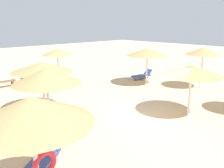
# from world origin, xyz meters

# --- Properties ---
(ground_plane) EXTENTS (80.00, 80.00, 0.00)m
(ground_plane) POSITION_xyz_m (0.00, 0.00, 0.00)
(ground_plane) COLOR #DBBA8C
(parasol_0) EXTENTS (2.59, 2.59, 2.97)m
(parasol_0) POSITION_xyz_m (-4.89, 1.51, 2.66)
(parasol_0) COLOR silver
(parasol_0) RESTS_ON ground
(parasol_2) EXTENTS (3.11, 3.11, 2.79)m
(parasol_2) POSITION_xyz_m (5.02, 4.38, 2.51)
(parasol_2) COLOR silver
(parasol_2) RESTS_ON ground
(parasol_3) EXTENTS (2.87, 2.87, 3.02)m
(parasol_3) POSITION_xyz_m (-7.00, -1.58, 2.67)
(parasol_3) COLOR silver
(parasol_3) RESTS_ON ground
(parasol_4) EXTENTS (2.29, 2.29, 2.77)m
(parasol_4) POSITION_xyz_m (0.24, 9.09, 2.50)
(parasol_4) COLOR silver
(parasol_4) RESTS_ON ground
(parasol_6) EXTENTS (3.10, 3.10, 2.69)m
(parasol_6) POSITION_xyz_m (-3.46, 4.55, 2.43)
(parasol_6) COLOR silver
(parasol_6) RESTS_ON ground
(parasol_7) EXTENTS (2.99, 2.99, 2.60)m
(parasol_7) POSITION_xyz_m (1.59, -0.98, 2.34)
(parasol_7) COLOR silver
(parasol_7) RESTS_ON ground
(parasol_8) EXTENTS (2.49, 2.49, 2.98)m
(parasol_8) POSITION_xyz_m (6.91, 0.98, 2.70)
(parasol_8) COLOR silver
(parasol_8) RESTS_ON ground
(lounger_0) EXTENTS (1.88, 1.60, 0.79)m
(lounger_0) POSITION_xyz_m (-5.97, 0.08, 0.32)
(lounger_0) COLOR #33478C
(lounger_0) RESTS_ON ground
(lounger_2) EXTENTS (1.95, 0.96, 0.76)m
(lounger_2) POSITION_xyz_m (6.32, 5.82, 0.32)
(lounger_2) COLOR #33478C
(lounger_2) RESTS_ON ground
(bench_0) EXTENTS (1.55, 0.65, 0.49)m
(bench_0) POSITION_xyz_m (-0.78, 12.16, 0.35)
(bench_0) COLOR brown
(bench_0) RESTS_ON ground
(bench_1) EXTENTS (0.45, 1.51, 0.49)m
(bench_1) POSITION_xyz_m (-0.45, 11.04, 0.35)
(bench_1) COLOR brown
(bench_1) RESTS_ON ground
(bench_2) EXTENTS (1.51, 0.45, 0.49)m
(bench_2) POSITION_xyz_m (-3.06, 11.08, 0.35)
(bench_2) COLOR brown
(bench_2) RESTS_ON ground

